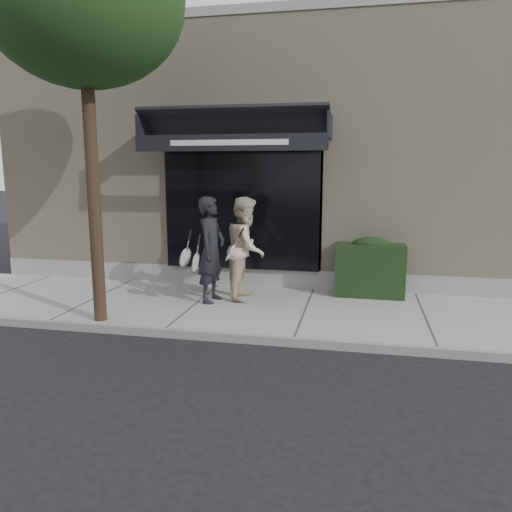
% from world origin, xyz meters
% --- Properties ---
extents(ground, '(80.00, 80.00, 0.00)m').
position_xyz_m(ground, '(0.00, 0.00, 0.00)').
color(ground, black).
rests_on(ground, ground).
extents(sidewalk, '(20.00, 3.00, 0.12)m').
position_xyz_m(sidewalk, '(0.00, 0.00, 0.06)').
color(sidewalk, '#9F9F9A').
rests_on(sidewalk, ground).
extents(curb, '(20.00, 0.10, 0.14)m').
position_xyz_m(curb, '(0.00, -1.55, 0.07)').
color(curb, gray).
rests_on(curb, ground).
extents(building_facade, '(14.30, 8.04, 5.64)m').
position_xyz_m(building_facade, '(-0.01, 4.96, 2.74)').
color(building_facade, '#BCB18F').
rests_on(building_facade, ground).
extents(hedge, '(1.30, 0.70, 1.14)m').
position_xyz_m(hedge, '(1.10, 1.25, 0.66)').
color(hedge, black).
rests_on(hedge, sidewalk).
extents(street_tree, '(3.00, 3.00, 6.28)m').
position_xyz_m(street_tree, '(-3.20, -1.30, 4.98)').
color(street_tree, black).
rests_on(street_tree, ground).
extents(pedestrian_front, '(0.75, 0.90, 1.94)m').
position_xyz_m(pedestrian_front, '(-1.76, 0.18, 1.09)').
color(pedestrian_front, black).
rests_on(pedestrian_front, sidewalk).
extents(pedestrian_back, '(0.77, 0.99, 1.92)m').
position_xyz_m(pedestrian_back, '(-1.19, 0.55, 1.08)').
color(pedestrian_back, beige).
rests_on(pedestrian_back, sidewalk).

